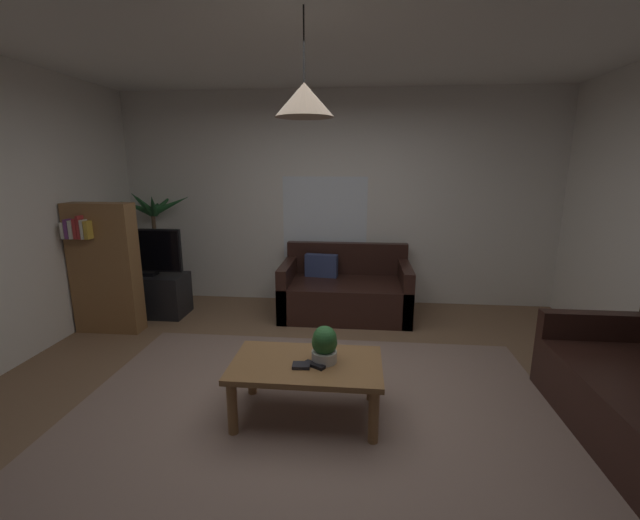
{
  "coord_description": "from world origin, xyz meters",
  "views": [
    {
      "loc": [
        0.31,
        -2.83,
        1.78
      ],
      "look_at": [
        0.0,
        0.3,
        1.05
      ],
      "focal_mm": 23.0,
      "sensor_mm": 36.0,
      "label": 1
    }
  ],
  "objects": [
    {
      "name": "floor",
      "position": [
        0.0,
        0.0,
        -0.01
      ],
      "size": [
        5.53,
        4.86,
        0.02
      ],
      "primitive_type": "cube",
      "color": "brown",
      "rests_on": "ground"
    },
    {
      "name": "rug",
      "position": [
        0.0,
        -0.2,
        0.0
      ],
      "size": [
        3.59,
        2.67,
        0.01
      ],
      "primitive_type": "cube",
      "color": "gray",
      "rests_on": "ground"
    },
    {
      "name": "wall_back",
      "position": [
        0.0,
        2.46,
        1.35
      ],
      "size": [
        5.65,
        0.06,
        2.69
      ],
      "primitive_type": "cube",
      "color": "silver",
      "rests_on": "ground"
    },
    {
      "name": "ceiling",
      "position": [
        0.0,
        0.0,
        2.7
      ],
      "size": [
        5.53,
        4.86,
        0.02
      ],
      "primitive_type": "cube",
      "color": "white"
    },
    {
      "name": "window_pane",
      "position": [
        -0.15,
        2.43,
        1.11
      ],
      "size": [
        1.08,
        0.01,
        1.06
      ],
      "primitive_type": "cube",
      "color": "white"
    },
    {
      "name": "couch_under_window",
      "position": [
        0.15,
        1.92,
        0.27
      ],
      "size": [
        1.52,
        0.89,
        0.82
      ],
      "color": "black",
      "rests_on": "ground"
    },
    {
      "name": "coffee_table",
      "position": [
        -0.05,
        -0.2,
        0.36
      ],
      "size": [
        1.06,
        0.62,
        0.42
      ],
      "color": "olive",
      "rests_on": "ground"
    },
    {
      "name": "book_on_table_0",
      "position": [
        -0.07,
        -0.28,
        0.43
      ],
      "size": [
        0.13,
        0.1,
        0.02
      ],
      "primitive_type": "cube",
      "rotation": [
        0.0,
        0.0,
        0.06
      ],
      "color": "black",
      "rests_on": "coffee_table"
    },
    {
      "name": "remote_on_table_0",
      "position": [
        0.02,
        -0.26,
        0.43
      ],
      "size": [
        0.16,
        0.13,
        0.02
      ],
      "primitive_type": "cube",
      "rotation": [
        0.0,
        0.0,
        1.0
      ],
      "color": "black",
      "rests_on": "coffee_table"
    },
    {
      "name": "potted_plant_on_table",
      "position": [
        0.08,
        -0.18,
        0.56
      ],
      "size": [
        0.18,
        0.2,
        0.27
      ],
      "color": "beige",
      "rests_on": "coffee_table"
    },
    {
      "name": "tv_stand",
      "position": [
        -2.22,
        1.68,
        0.25
      ],
      "size": [
        0.9,
        0.44,
        0.5
      ],
      "primitive_type": "cube",
      "color": "black",
      "rests_on": "ground"
    },
    {
      "name": "tv",
      "position": [
        -2.22,
        1.66,
        0.79
      ],
      "size": [
        0.9,
        0.16,
        0.56
      ],
      "color": "black",
      "rests_on": "tv_stand"
    },
    {
      "name": "potted_palm_corner",
      "position": [
        -2.35,
        2.22,
        0.71
      ],
      "size": [
        0.91,
        0.7,
        1.47
      ],
      "color": "#4C4C51",
      "rests_on": "ground"
    },
    {
      "name": "bookshelf_corner",
      "position": [
        -2.4,
        1.16,
        0.72
      ],
      "size": [
        0.7,
        0.31,
        1.4
      ],
      "color": "olive",
      "rests_on": "ground"
    },
    {
      "name": "pendant_lamp",
      "position": [
        -0.05,
        -0.2,
        2.17
      ],
      "size": [
        0.37,
        0.37,
        0.62
      ],
      "color": "black"
    }
  ]
}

